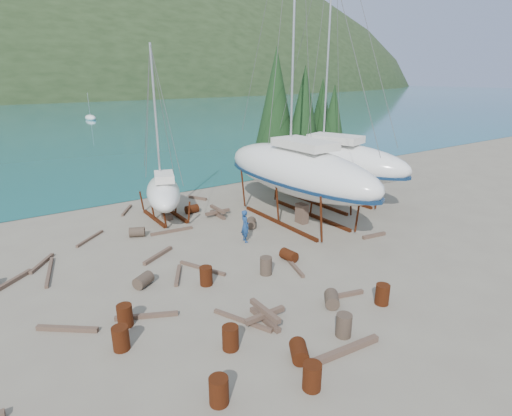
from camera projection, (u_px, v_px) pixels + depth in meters
ground at (268, 268)px, 19.86m from camera, size 600.00×600.00×0.00m
far_house_right at (78, 90)px, 183.76m from camera, size 6.60×5.60×5.60m
cypress_near_right at (304, 117)px, 34.15m from camera, size 3.60×3.60×10.00m
cypress_mid_right at (332, 128)px, 33.67m from camera, size 3.06×3.06×8.50m
cypress_back_left at (276, 106)px, 34.64m from camera, size 4.14×4.14×11.50m
cypress_far_right at (321, 120)px, 36.73m from camera, size 3.24×3.24×9.00m
moored_boat_mid at (90, 118)px, 87.72m from camera, size 2.00×5.00×6.05m
large_sailboat_near at (297, 170)px, 25.45m from camera, size 4.19×13.45×21.03m
large_sailboat_far at (328, 160)px, 29.56m from camera, size 7.09×12.80×19.43m
small_sailboat_shore at (163, 192)px, 26.34m from camera, size 4.32×7.20×10.99m
worker at (245, 226)px, 22.77m from camera, size 0.58×0.77×1.90m
drum_0 at (219, 391)px, 11.52m from camera, size 0.58×0.58×0.88m
drum_1 at (332, 299)px, 16.53m from camera, size 1.01×1.05×0.58m
drum_3 at (312, 377)px, 12.06m from camera, size 0.58×0.58×0.88m
drum_4 at (192, 209)px, 27.76m from camera, size 0.92×0.64×0.58m
drum_5 at (266, 266)px, 19.11m from camera, size 0.58×0.58×0.88m
drum_6 at (289, 255)px, 20.59m from camera, size 0.66×0.93×0.58m
drum_7 at (382, 294)px, 16.61m from camera, size 0.58×0.58×0.88m
drum_8 at (125, 315)px, 15.14m from camera, size 0.58×0.58×0.88m
drum_9 at (137, 232)px, 23.66m from camera, size 1.04×0.89×0.58m
drum_10 at (230, 338)px, 13.85m from camera, size 0.58×0.58×0.88m
drum_11 at (251, 223)px, 25.11m from camera, size 0.99×1.05×0.58m
drum_12 at (299, 352)px, 13.39m from camera, size 0.96×1.05×0.58m
drum_13 at (121, 338)px, 13.82m from camera, size 0.58×0.58×0.88m
drum_14 at (206, 276)px, 18.14m from camera, size 0.58×0.58×0.88m
drum_15 at (143, 280)px, 18.07m from camera, size 1.05×0.97×0.58m
drum_17 at (344, 325)px, 14.54m from camera, size 0.58×0.58×0.88m
timber_0 at (90, 238)px, 23.29m from camera, size 1.90×1.75×0.14m
timber_1 at (374, 235)px, 23.66m from camera, size 1.65×0.43×0.19m
timber_2 at (12, 281)px, 18.36m from camera, size 1.83×1.64×0.19m
timber_3 at (242, 320)px, 15.46m from camera, size 1.22×2.47×0.15m
timber_4 at (178, 275)px, 18.96m from camera, size 1.09×1.80×0.17m
timber_5 at (293, 265)px, 19.99m from camera, size 0.92×2.48×0.16m
timber_6 at (198, 198)px, 30.96m from camera, size 0.93×1.51×0.19m
timber_7 at (345, 295)px, 17.25m from camera, size 1.78×0.65×0.17m
timber_8 at (158, 255)px, 21.02m from camera, size 2.01×1.31×0.19m
timber_9 at (127, 210)px, 28.19m from camera, size 1.32×1.97×0.15m
timber_10 at (172, 231)px, 24.38m from camera, size 2.61×0.45×0.16m
timber_11 at (202, 268)px, 19.67m from camera, size 1.32×2.52×0.15m
timber_12 at (147, 316)px, 15.74m from camera, size 2.28×1.20×0.17m
timber_14 at (67, 329)px, 14.92m from camera, size 1.97×1.61×0.18m
timber_15 at (49, 272)px, 19.31m from camera, size 0.84×3.19×0.15m
timber_16 at (343, 351)px, 13.67m from camera, size 3.13×0.54×0.23m
timber_17 at (42, 263)px, 20.17m from camera, size 1.37×1.84×0.16m
timber_pile_fore at (265, 315)px, 15.41m from camera, size 1.80×1.80×0.60m
timber_pile_aft at (218, 212)px, 27.12m from camera, size 1.80×1.80×0.60m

